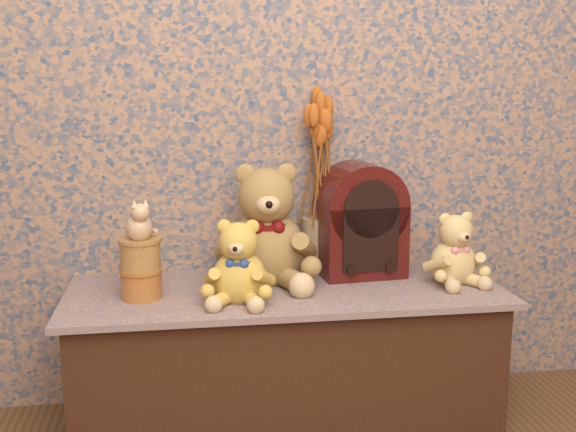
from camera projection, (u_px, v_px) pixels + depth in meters
The scene contains 10 objects.
display_shelf at pixel (286, 357), 2.20m from camera, with size 1.35×0.52×0.46m, color #384773.
teddy_large at pixel (266, 219), 2.18m from camera, with size 0.33×0.39×0.41m, color olive, non-canonical shape.
teddy_medium at pixel (239, 257), 2.01m from camera, with size 0.21×0.25×0.26m, color gold, non-canonical shape.
teddy_small at pixel (454, 245), 2.19m from camera, with size 0.20×0.23×0.25m, color tan, non-canonical shape.
cathedral_radio at pixel (360, 219), 2.28m from camera, with size 0.27×0.20×0.38m, color #3E0C0B, non-canonical shape.
ceramic_vase at pixel (318, 244), 2.35m from camera, with size 0.11×0.11×0.18m, color tan.
dried_stalks at pixel (319, 153), 2.29m from camera, with size 0.23×0.23×0.44m, color #BF5C1E, non-canonical shape.
biscuit_tin_lower at pixel (141, 284), 2.05m from camera, with size 0.12×0.12×0.09m, color gold.
biscuit_tin_upper at pixel (140, 255), 2.03m from camera, with size 0.12×0.12×0.09m, color tan.
cat_figurine at pixel (139, 219), 2.01m from camera, with size 0.09×0.10×0.13m, color silver, non-canonical shape.
Camera 1 is at (-0.31, -0.80, 1.09)m, focal length 42.90 mm.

